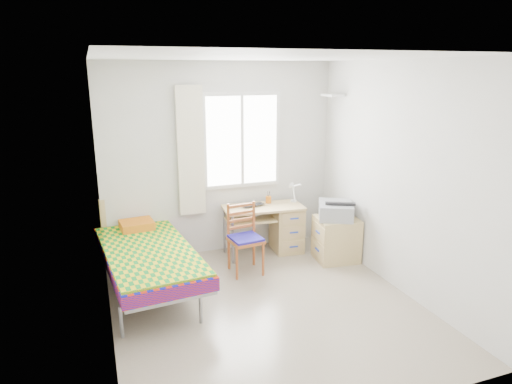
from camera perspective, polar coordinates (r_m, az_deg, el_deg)
floor at (r=5.10m, az=1.34°, el=-14.11°), size 3.50×3.50×0.00m
ceiling at (r=4.45m, az=1.56°, el=16.51°), size 3.50×3.50×0.00m
wall_back at (r=6.23m, az=-4.45°, el=4.05°), size 3.20×0.00×3.20m
wall_left at (r=4.31m, az=-18.78°, el=-1.75°), size 0.00×3.50×3.50m
wall_right at (r=5.39m, az=17.50°, el=1.63°), size 0.00×3.50×3.50m
window at (r=6.25m, az=-1.77°, el=6.45°), size 1.10×0.04×1.30m
curtain at (r=6.04m, az=-8.15°, el=5.04°), size 0.35×0.05×1.70m
floating_shelf at (r=6.37m, az=9.58°, el=11.84°), size 0.20×0.32×0.03m
bed at (r=5.48m, az=-13.39°, el=-7.43°), size 1.14×2.13×0.89m
desk at (r=6.42m, az=3.25°, el=-4.18°), size 1.12×0.58×0.68m
chair at (r=5.74m, az=-1.40°, el=-5.26°), size 0.42×0.42×0.88m
cabinet at (r=6.22m, az=9.97°, el=-5.81°), size 0.59×0.53×0.59m
printer at (r=6.11m, az=9.92°, el=-2.23°), size 0.61×0.64×0.21m
laptop at (r=6.20m, az=-0.16°, el=-1.78°), size 0.35×0.26×0.03m
pen_cup at (r=6.38m, az=1.56°, el=-0.96°), size 0.09×0.09×0.10m
task_lamp at (r=6.29m, az=4.71°, el=0.26°), size 0.20×0.30×0.33m
book at (r=6.15m, az=-1.16°, el=-2.89°), size 0.22×0.26×0.02m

